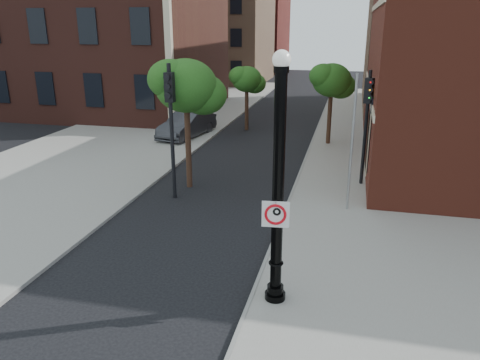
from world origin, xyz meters
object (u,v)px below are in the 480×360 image
(parked_car, at_px, (187,125))
(traffic_signal_left, at_px, (171,110))
(traffic_signal_right, at_px, (367,110))
(lamppost, at_px, (278,197))
(no_parking_sign, at_px, (276,214))

(parked_car, relative_size, traffic_signal_left, 0.90)
(traffic_signal_right, bearing_deg, traffic_signal_left, -135.32)
(lamppost, distance_m, traffic_signal_left, 8.28)
(lamppost, distance_m, no_parking_sign, 0.41)
(no_parking_sign, bearing_deg, parked_car, 110.32)
(no_parking_sign, bearing_deg, traffic_signal_right, 71.56)
(lamppost, relative_size, traffic_signal_right, 1.26)
(no_parking_sign, relative_size, traffic_signal_left, 0.12)
(parked_car, bearing_deg, lamppost, -53.27)
(lamppost, xyz_separation_m, traffic_signal_left, (-5.19, 6.41, 0.72))
(traffic_signal_left, bearing_deg, no_parking_sign, -53.32)
(no_parking_sign, xyz_separation_m, traffic_signal_right, (2.17, 9.83, 0.83))
(traffic_signal_right, bearing_deg, lamppost, -81.78)
(lamppost, relative_size, no_parking_sign, 9.52)
(lamppost, bearing_deg, parked_car, 116.57)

